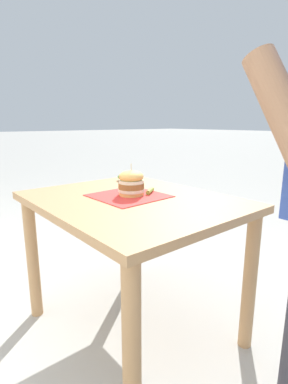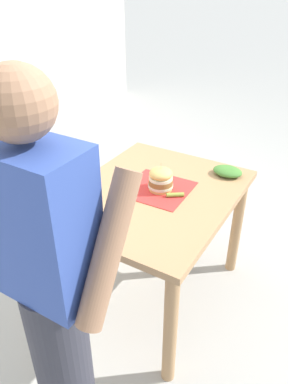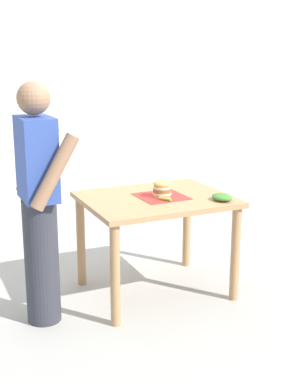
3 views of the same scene
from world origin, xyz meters
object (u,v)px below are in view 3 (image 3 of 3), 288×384
sandwich (162,188)px  diner_across_table (39,201)px  patio_table (156,213)px  side_salad (222,197)px  pickle_spear (165,199)px

sandwich → diner_across_table: 0.97m
patio_table → diner_across_table: diner_across_table is taller
sandwich → diner_across_table: diner_across_table is taller
side_salad → diner_across_table: (0.20, 1.34, 0.07)m
patio_table → sandwich: bearing=-124.0°
sandwich → side_salad: size_ratio=0.96×
patio_table → sandwich: (-0.03, -0.04, 0.20)m
pickle_spear → diner_across_table: size_ratio=0.06×
diner_across_table → side_salad: bearing=-98.3°
patio_table → side_salad: side_salad is taller
sandwich → pickle_spear: sandwich is taller
pickle_spear → diner_across_table: 0.94m
pickle_spear → side_salad: (-0.16, -0.40, 0.01)m
patio_table → side_salad: (-0.30, -0.41, 0.15)m
patio_table → side_salad: size_ratio=6.14×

